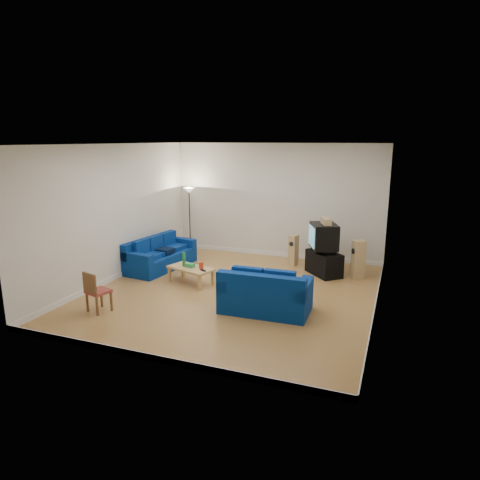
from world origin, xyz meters
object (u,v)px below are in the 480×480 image
(tv_stand, at_px, (324,263))
(television, at_px, (324,236))
(coffee_table, at_px, (191,269))
(sofa_three_seat, at_px, (159,257))
(sofa_loveseat, at_px, (265,296))

(tv_stand, relative_size, television, 0.99)
(coffee_table, bearing_deg, sofa_three_seat, 148.42)
(tv_stand, bearing_deg, sofa_loveseat, -56.02)
(television, bearing_deg, sofa_three_seat, -99.88)
(sofa_three_seat, distance_m, tv_stand, 4.25)
(coffee_table, bearing_deg, tv_stand, 32.55)
(sofa_loveseat, bearing_deg, television, 75.69)
(sofa_loveseat, xyz_separation_m, television, (0.62, 2.79, 0.66))
(sofa_three_seat, height_order, television, television)
(coffee_table, xyz_separation_m, tv_stand, (2.79, 1.78, -0.05))
(sofa_loveseat, height_order, television, television)
(television, bearing_deg, sofa_loveseat, -35.43)
(sofa_three_seat, xyz_separation_m, television, (4.10, 0.95, 0.68))
(sofa_three_seat, distance_m, television, 4.26)
(sofa_three_seat, relative_size, coffee_table, 1.80)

